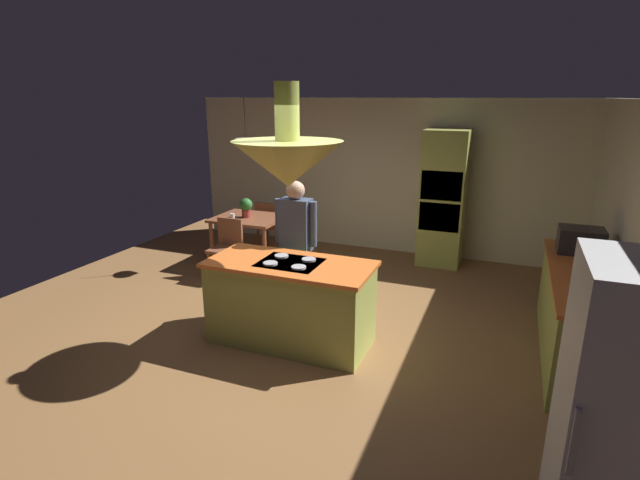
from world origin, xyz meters
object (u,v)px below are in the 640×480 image
oven_tower (443,199)px  chair_facing_island (227,244)px  kitchen_island (291,302)px  microwave_on_counter (581,241)px  canister_flour (596,284)px  chair_by_back_wall (269,223)px  canister_sugar (593,277)px  refrigerator (634,428)px  cup_on_table (233,216)px  person_at_island (296,240)px  dining_table (249,223)px  potted_plant_on_table (246,207)px  canister_tea (591,271)px

oven_tower → chair_facing_island: (-2.80, -1.80, -0.55)m
kitchen_island → microwave_on_counter: bearing=27.6°
chair_facing_island → canister_flour: (4.54, -1.22, 0.51)m
chair_by_back_wall → canister_sugar: 5.14m
refrigerator → cup_on_table: (-4.66, 3.58, -0.10)m
person_at_island → chair_facing_island: bearing=152.4°
kitchen_island → chair_facing_island: (-1.70, 1.44, 0.04)m
dining_table → person_at_island: 2.06m
canister_flour → person_at_island: bearing=171.6°
oven_tower → refrigerator: size_ratio=1.16×
chair_by_back_wall → potted_plant_on_table: potted_plant_on_table is taller
cup_on_table → potted_plant_on_table: bearing=56.9°
dining_table → canister_tea: size_ratio=5.53×
canister_flour → canister_tea: canister_flour is taller
dining_table → canister_sugar: (4.54, -1.69, 0.36)m
dining_table → microwave_on_counter: 4.60m
dining_table → person_at_island: bearing=-44.2°
canister_tea → kitchen_island: bearing=-168.3°
oven_tower → canister_tea: bearing=-56.8°
cup_on_table → microwave_on_counter: bearing=-4.8°
chair_facing_island → microwave_on_counter: 4.57m
dining_table → chair_by_back_wall: (0.00, 0.66, -0.15)m
kitchen_island → dining_table: kitchen_island is taller
refrigerator → chair_facing_island: (-4.50, 3.14, -0.40)m
kitchen_island → canister_flour: (2.84, 0.23, 0.55)m
potted_plant_on_table → cup_on_table: 0.27m
chair_facing_island → cup_on_table: size_ratio=9.67×
person_at_island → cup_on_table: (-1.62, 1.20, -0.14)m
refrigerator → chair_by_back_wall: bearing=135.3°
oven_tower → cup_on_table: (-2.96, -1.36, -0.25)m
kitchen_island → microwave_on_counter: microwave_on_counter is taller
oven_tower → microwave_on_counter: 2.47m
potted_plant_on_table → cup_on_table: bearing=-123.1°
dining_table → cup_on_table: (-0.16, -0.22, 0.15)m
potted_plant_on_table → canister_tea: size_ratio=1.58×
chair_facing_island → potted_plant_on_table: potted_plant_on_table is taller
chair_facing_island → canister_tea: canister_tea is taller
canister_flour → canister_tea: (0.00, 0.36, -0.00)m
refrigerator → person_at_island: 3.86m
canister_tea → microwave_on_counter: size_ratio=0.41×
person_at_island → kitchen_island: bearing=-70.7°
refrigerator → chair_by_back_wall: 6.35m
potted_plant_on_table → canister_flour: bearing=-22.1°
refrigerator → canister_sugar: size_ratio=9.13×
potted_plant_on_table → canister_tea: bearing=-18.1°
refrigerator → chair_by_back_wall: size_ratio=2.09×
oven_tower → chair_by_back_wall: 2.89m
chair_facing_island → canister_sugar: size_ratio=4.37×
chair_by_back_wall → canister_sugar: size_ratio=4.37×
kitchen_island → microwave_on_counter: 3.26m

